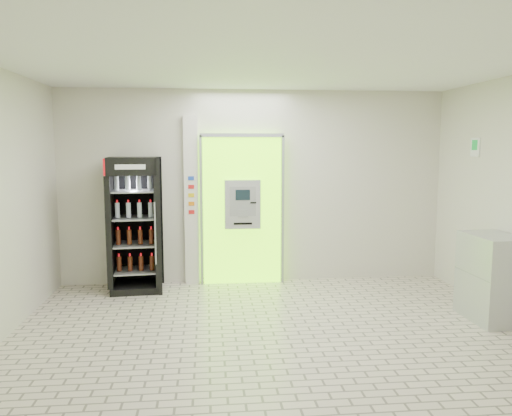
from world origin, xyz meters
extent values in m
plane|color=#C1B2A0|center=(0.00, 0.00, 0.00)|extent=(6.00, 6.00, 0.00)
plane|color=beige|center=(0.00, 2.50, 1.50)|extent=(6.00, 0.00, 6.00)
plane|color=beige|center=(0.00, -2.50, 1.50)|extent=(6.00, 0.00, 6.00)
plane|color=white|center=(0.00, 0.00, 3.00)|extent=(6.00, 6.00, 0.00)
cube|color=#7DFF08|center=(-0.20, 2.43, 1.15)|extent=(1.20, 0.12, 2.30)
cube|color=gray|center=(-0.20, 2.36, 2.30)|extent=(1.28, 0.04, 0.06)
cube|color=gray|center=(-0.83, 2.36, 1.15)|extent=(0.04, 0.04, 2.30)
cube|color=gray|center=(0.43, 2.36, 1.15)|extent=(0.04, 0.04, 2.30)
cube|color=black|center=(-0.10, 2.38, 0.50)|extent=(0.62, 0.01, 0.67)
cube|color=black|center=(-0.54, 2.38, 1.98)|extent=(0.22, 0.01, 0.18)
cube|color=#AFB1B7|center=(-0.20, 2.32, 1.25)|extent=(0.55, 0.12, 0.75)
cube|color=black|center=(-0.20, 2.25, 1.40)|extent=(0.22, 0.01, 0.16)
cube|color=gray|center=(-0.20, 2.25, 1.12)|extent=(0.16, 0.01, 0.12)
cube|color=black|center=(-0.04, 2.25, 1.28)|extent=(0.09, 0.01, 0.02)
cube|color=black|center=(-0.20, 2.25, 0.96)|extent=(0.28, 0.01, 0.03)
cube|color=silver|center=(-0.98, 2.45, 1.30)|extent=(0.22, 0.10, 2.60)
cube|color=#193FB2|center=(-0.98, 2.40, 1.65)|extent=(0.09, 0.01, 0.06)
cube|color=red|center=(-0.98, 2.40, 1.52)|extent=(0.09, 0.01, 0.06)
cube|color=yellow|center=(-0.98, 2.40, 1.39)|extent=(0.09, 0.01, 0.06)
cube|color=orange|center=(-0.98, 2.40, 1.26)|extent=(0.09, 0.01, 0.06)
cube|color=red|center=(-0.98, 2.40, 1.13)|extent=(0.09, 0.01, 0.06)
cube|color=black|center=(-1.80, 2.15, 0.99)|extent=(0.80, 0.74, 1.98)
cube|color=black|center=(-1.80, 2.47, 0.99)|extent=(0.74, 0.12, 1.98)
cube|color=#BB0A0F|center=(-1.80, 1.82, 1.85)|extent=(0.72, 0.07, 0.24)
cube|color=white|center=(-1.80, 1.82, 1.85)|extent=(0.41, 0.04, 0.07)
cube|color=black|center=(-1.80, 2.15, 0.05)|extent=(0.80, 0.74, 0.10)
cylinder|color=gray|center=(-1.48, 1.80, 0.91)|extent=(0.03, 0.03, 0.89)
cube|color=gray|center=(-1.80, 2.15, 0.30)|extent=(0.67, 0.63, 0.02)
cube|color=gray|center=(-1.80, 2.15, 0.69)|extent=(0.67, 0.63, 0.02)
cube|color=gray|center=(-1.80, 2.15, 1.09)|extent=(0.67, 0.63, 0.02)
cube|color=gray|center=(-1.80, 2.15, 1.48)|extent=(0.67, 0.63, 0.02)
cube|color=#AFB1B7|center=(2.72, 0.39, 0.53)|extent=(0.55, 0.81, 1.06)
cube|color=gray|center=(2.46, 0.39, 0.58)|extent=(0.02, 0.78, 0.01)
cube|color=white|center=(2.99, 1.40, 2.12)|extent=(0.02, 0.22, 0.26)
cube|color=#0C8E2F|center=(2.98, 1.40, 2.15)|extent=(0.00, 0.14, 0.14)
camera|label=1|loc=(-0.74, -5.25, 2.13)|focal=35.00mm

